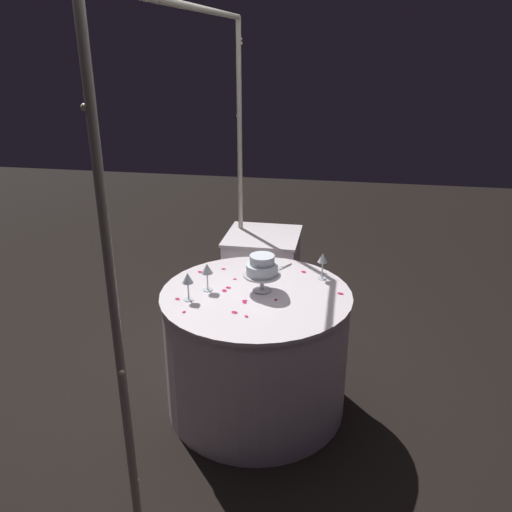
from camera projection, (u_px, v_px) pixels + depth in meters
ground_plane at (256, 404)px, 3.35m from camera, size 12.00×12.00×0.00m
decorative_arch at (197, 164)px, 2.83m from camera, size 2.32×0.06×2.33m
main_table at (256, 351)px, 3.20m from camera, size 1.12×1.12×0.79m
side_table at (263, 281)px, 4.14m from camera, size 0.56×0.56×0.79m
tiered_cake at (262, 268)px, 3.02m from camera, size 0.22×0.22×0.22m
wine_glass_0 at (188, 279)px, 2.92m from camera, size 0.06×0.06×0.17m
wine_glass_1 at (207, 270)px, 3.04m from camera, size 0.07×0.07×0.17m
wine_glass_2 at (323, 259)px, 3.19m from camera, size 0.06×0.06×0.17m
cake_knife at (278, 269)px, 3.36m from camera, size 0.26×0.17×0.01m
rose_petal_0 at (245, 302)px, 2.93m from camera, size 0.04×0.04×0.00m
rose_petal_1 at (249, 270)px, 3.35m from camera, size 0.03×0.04×0.00m
rose_petal_2 at (235, 279)px, 3.23m from camera, size 0.02×0.03×0.00m
rose_petal_3 at (247, 316)px, 2.78m from camera, size 0.03×0.03×0.00m
rose_petal_4 at (276, 300)px, 2.97m from camera, size 0.03×0.02×0.00m
rose_petal_5 at (245, 301)px, 2.96m from camera, size 0.02×0.03×0.00m
rose_petal_6 at (224, 269)px, 3.37m from camera, size 0.03×0.03×0.00m
rose_petal_7 at (228, 287)px, 3.11m from camera, size 0.04×0.04×0.00m
rose_petal_8 at (256, 281)px, 3.21m from camera, size 0.04×0.04×0.00m
rose_petal_9 at (234, 312)px, 2.83m from camera, size 0.04×0.05×0.00m
rose_petal_10 at (224, 291)px, 3.08m from camera, size 0.04×0.04×0.00m
rose_petal_11 at (304, 272)px, 3.33m from camera, size 0.04×0.05×0.00m
rose_petal_12 at (184, 312)px, 2.83m from camera, size 0.03×0.02×0.00m
rose_petal_13 at (177, 299)px, 2.98m from camera, size 0.04×0.04×0.00m
rose_petal_14 at (340, 293)px, 3.04m from camera, size 0.04×0.05×0.00m
rose_petal_15 at (200, 272)px, 3.33m from camera, size 0.04×0.04×0.00m
rose_petal_16 at (247, 278)px, 3.24m from camera, size 0.03×0.03×0.00m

